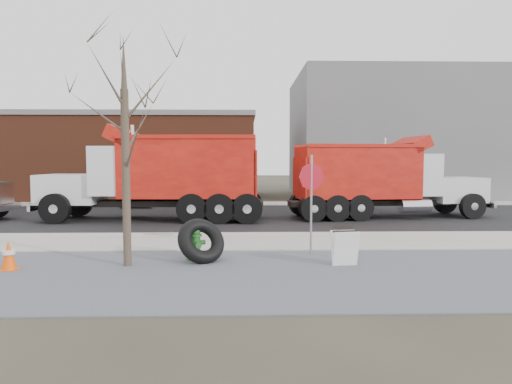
{
  "coord_description": "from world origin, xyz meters",
  "views": [
    {
      "loc": [
        -0.53,
        -12.92,
        2.43
      ],
      "look_at": [
        -0.16,
        1.72,
        1.4
      ],
      "focal_mm": 32.0,
      "sensor_mm": 36.0,
      "label": 1
    }
  ],
  "objects_px": {
    "stop_sign": "(311,187)",
    "dump_truck_red_b": "(162,173)",
    "dump_truck_red_a": "(380,177)",
    "truck_tire": "(201,241)",
    "sandwich_board": "(345,248)",
    "fire_hydrant": "(196,245)"
  },
  "relations": [
    {
      "from": "sandwich_board",
      "to": "dump_truck_red_b",
      "type": "xyz_separation_m",
      "value": [
        -5.6,
        8.13,
        1.46
      ]
    },
    {
      "from": "dump_truck_red_a",
      "to": "dump_truck_red_b",
      "type": "xyz_separation_m",
      "value": [
        -9.0,
        -0.62,
        0.18
      ]
    },
    {
      "from": "fire_hydrant",
      "to": "dump_truck_red_b",
      "type": "relative_size",
      "value": 0.1
    },
    {
      "from": "stop_sign",
      "to": "dump_truck_red_b",
      "type": "distance_m",
      "value": 8.54
    },
    {
      "from": "fire_hydrant",
      "to": "dump_truck_red_a",
      "type": "relative_size",
      "value": 0.1
    },
    {
      "from": "truck_tire",
      "to": "sandwich_board",
      "type": "distance_m",
      "value": 3.35
    },
    {
      "from": "truck_tire",
      "to": "sandwich_board",
      "type": "bearing_deg",
      "value": -8.87
    },
    {
      "from": "sandwich_board",
      "to": "fire_hydrant",
      "type": "bearing_deg",
      "value": 160.85
    },
    {
      "from": "fire_hydrant",
      "to": "sandwich_board",
      "type": "xyz_separation_m",
      "value": [
        3.46,
        -0.7,
        0.04
      ]
    },
    {
      "from": "stop_sign",
      "to": "sandwich_board",
      "type": "xyz_separation_m",
      "value": [
        0.6,
        -1.22,
        -1.32
      ]
    },
    {
      "from": "fire_hydrant",
      "to": "truck_tire",
      "type": "bearing_deg",
      "value": -74.08
    },
    {
      "from": "truck_tire",
      "to": "sandwich_board",
      "type": "height_order",
      "value": "truck_tire"
    },
    {
      "from": "fire_hydrant",
      "to": "sandwich_board",
      "type": "relative_size",
      "value": 1.06
    },
    {
      "from": "sandwich_board",
      "to": "truck_tire",
      "type": "bearing_deg",
      "value": 163.34
    },
    {
      "from": "dump_truck_red_a",
      "to": "sandwich_board",
      "type": "bearing_deg",
      "value": -117.71
    },
    {
      "from": "truck_tire",
      "to": "dump_truck_red_b",
      "type": "distance_m",
      "value": 8.07
    },
    {
      "from": "stop_sign",
      "to": "dump_truck_red_b",
      "type": "height_order",
      "value": "dump_truck_red_b"
    },
    {
      "from": "truck_tire",
      "to": "stop_sign",
      "type": "xyz_separation_m",
      "value": [
        2.71,
        0.7,
        1.24
      ]
    },
    {
      "from": "dump_truck_red_b",
      "to": "dump_truck_red_a",
      "type": "bearing_deg",
      "value": -174.42
    },
    {
      "from": "stop_sign",
      "to": "dump_truck_red_b",
      "type": "bearing_deg",
      "value": 127.51
    },
    {
      "from": "fire_hydrant",
      "to": "sandwich_board",
      "type": "height_order",
      "value": "fire_hydrant"
    },
    {
      "from": "truck_tire",
      "to": "dump_truck_red_a",
      "type": "bearing_deg",
      "value": 50.84
    }
  ]
}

